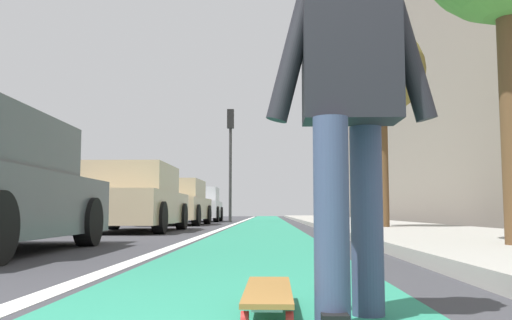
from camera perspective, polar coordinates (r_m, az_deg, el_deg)
ground_plane at (r=10.99m, az=0.52°, el=-7.66°), size 80.00×80.00×0.00m
bike_lane_paint at (r=24.99m, az=0.98°, el=-6.35°), size 56.00×1.81×0.00m
lane_stripe_white at (r=21.02m, az=-1.98°, el=-6.53°), size 52.00×0.16×0.01m
sidewalk_curb at (r=19.20m, az=9.89°, el=-6.40°), size 52.00×3.20×0.12m
building_facade at (r=24.48m, az=15.40°, el=9.14°), size 40.00×1.20×12.96m
skateboard at (r=2.47m, az=1.26°, el=-13.57°), size 0.84×0.21×0.11m
skater_person at (r=2.37m, az=9.66°, el=6.69°), size 0.46×0.72×1.64m
parked_car_mid at (r=12.67m, az=-12.47°, el=-4.00°), size 4.41×1.92×1.48m
parked_car_far at (r=18.61m, az=-8.33°, el=-4.43°), size 4.25×2.08×1.49m
parked_car_end at (r=24.37m, az=-5.91°, el=-4.67°), size 4.16×1.99×1.49m
traffic_light at (r=23.23m, az=-2.65°, el=1.60°), size 0.33×0.28×4.74m
street_tree_mid at (r=12.39m, az=12.78°, el=8.78°), size 1.89×1.89×4.43m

